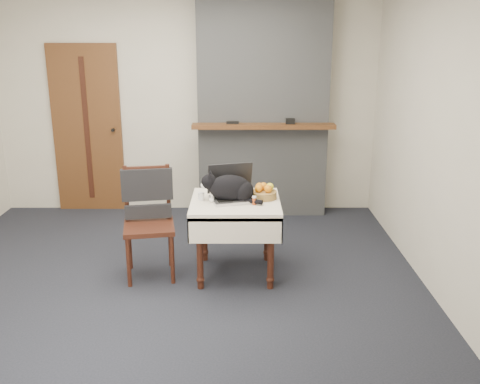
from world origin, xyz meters
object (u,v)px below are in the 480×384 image
object	(u,v)px
cat	(231,188)
chair	(148,206)
pill_bottle	(254,200)
laptop	(233,190)
door	(87,129)
cream_jar	(201,196)
side_table	(235,212)
fruit_basket	(264,192)

from	to	relation	value
cat	chair	bearing A→B (deg)	178.36
pill_bottle	laptop	bearing A→B (deg)	135.53
door	laptop	size ratio (longest dim) A/B	4.12
cream_jar	chair	distance (m)	0.49
side_table	pill_bottle	world-z (taller)	pill_bottle
fruit_basket	door	bearing A→B (deg)	138.38
door	side_table	bearing A→B (deg)	-46.36
cream_jar	pill_bottle	distance (m)	0.48
door	cat	world-z (taller)	door
laptop	pill_bottle	xyz separation A→B (m)	(0.19, -0.18, -0.04)
chair	door	bearing A→B (deg)	109.17
door	chair	world-z (taller)	door
side_table	cat	xyz separation A→B (m)	(-0.04, -0.02, 0.23)
side_table	cream_jar	xyz separation A→B (m)	(-0.30, 0.01, 0.15)
pill_bottle	chair	distance (m)	0.96
pill_bottle	chair	bearing A→B (deg)	169.58
cream_jar	pill_bottle	bearing A→B (deg)	-16.42
cream_jar	fruit_basket	world-z (taller)	fruit_basket
door	chair	bearing A→B (deg)	-61.08
pill_bottle	side_table	bearing A→B (deg)	142.60
door	pill_bottle	size ratio (longest dim) A/B	26.47
door	pill_bottle	bearing A→B (deg)	-45.71
cream_jar	fruit_basket	xyz separation A→B (m)	(0.55, 0.05, 0.02)
side_table	cream_jar	world-z (taller)	cream_jar
cat	door	bearing A→B (deg)	136.45
laptop	pill_bottle	world-z (taller)	laptop
cream_jar	laptop	bearing A→B (deg)	9.30
side_table	pill_bottle	size ratio (longest dim) A/B	10.32
cream_jar	chair	size ratio (longest dim) A/B	0.07
door	cream_jar	world-z (taller)	door
pill_bottle	chair	size ratio (longest dim) A/B	0.08
door	side_table	world-z (taller)	door
door	fruit_basket	world-z (taller)	door
pill_bottle	fruit_basket	distance (m)	0.21
door	pill_bottle	world-z (taller)	door
laptop	chair	size ratio (longest dim) A/B	0.49
chair	side_table	bearing A→B (deg)	-13.42
cat	pill_bottle	bearing A→B (deg)	-23.93
laptop	cream_jar	world-z (taller)	laptop
cat	pill_bottle	xyz separation A→B (m)	(0.20, -0.10, -0.08)
laptop	cream_jar	size ratio (longest dim) A/B	7.40
fruit_basket	chair	world-z (taller)	chair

